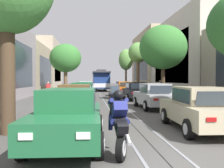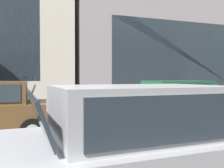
{
  "view_description": "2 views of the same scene",
  "coord_description": "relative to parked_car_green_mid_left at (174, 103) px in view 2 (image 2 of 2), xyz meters",
  "views": [
    {
      "loc": [
        -1.72,
        -5.22,
        1.86
      ],
      "look_at": [
        0.61,
        20.14,
        1.34
      ],
      "focal_mm": 38.68,
      "sensor_mm": 36.0,
      "label": 1
    },
    {
      "loc": [
        5.1,
        8.24,
        1.67
      ],
      "look_at": [
        -0.56,
        10.25,
        1.53
      ],
      "focal_mm": 39.58,
      "sensor_mm": 36.0,
      "label": 2
    }
  ],
  "objects": [
    {
      "name": "building_facade_left",
      "position": [
        -8.07,
        10.03,
        3.38
      ],
      "size": [
        5.71,
        51.44,
        10.11
      ],
      "color": "beige",
      "rests_on": "ground"
    },
    {
      "name": "parked_car_green_mid_left",
      "position": [
        0.0,
        0.0,
        0.0
      ],
      "size": [
        2.01,
        4.36,
        1.58
      ],
      "color": "#1E6038",
      "rests_on": "ground"
    },
    {
      "name": "parked_car_silver_second_right",
      "position": [
        4.69,
        -3.51,
        0.0
      ],
      "size": [
        2.09,
        4.4,
        1.58
      ],
      "color": "#B7B7BC",
      "rests_on": "ground"
    },
    {
      "name": "fire_hydrant",
      "position": [
        -1.58,
        -5.04,
        -0.38
      ],
      "size": [
        0.4,
        0.22,
        0.84
      ],
      "color": "#B2B2B7",
      "rests_on": "ground"
    }
  ]
}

